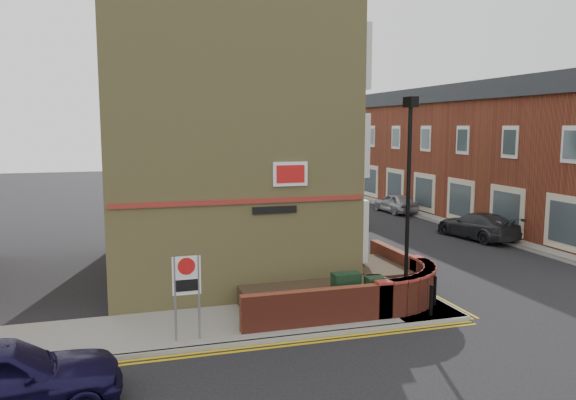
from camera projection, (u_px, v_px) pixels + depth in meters
The scene contains 27 objects.
ground at pixel (374, 331), 15.40m from camera, with size 120.00×120.00×0.00m, color black.
pavement_corner at pixel (238, 323), 15.83m from camera, with size 13.00×3.00×0.12m, color gray.
pavement_main at pixel (282, 226), 31.16m from camera, with size 2.00×32.00×0.12m, color gray.
pavement_far at pixel (486, 225), 31.43m from camera, with size 4.00×40.00×0.12m, color gray.
kerb_side at pixel (249, 343), 14.40m from camera, with size 13.00×0.15×0.12m, color gray.
kerb_main_near at pixel (300, 225), 31.44m from camera, with size 0.15×32.00×0.12m, color gray.
kerb_main_far at pixel (454, 227), 30.87m from camera, with size 0.15×40.00×0.12m, color gray.
yellow_lines_side at pixel (251, 348), 14.17m from camera, with size 13.00×0.28×0.01m, color gold.
yellow_lines_main at pixel (304, 226), 31.52m from camera, with size 0.28×32.00×0.01m, color gold.
corner_building at pixel (218, 109), 21.38m from camera, with size 8.95×10.40×13.60m.
garden_wall at pixel (340, 303), 17.78m from camera, with size 6.80×6.00×1.20m, color maroon, non-canonical shape.
lamppost at pixel (408, 202), 16.56m from camera, with size 0.25×0.50×6.30m.
utility_cabinet_large at pixel (346, 293), 16.46m from camera, with size 0.80×0.45×1.20m, color black.
utility_cabinet_small at pixel (375, 295), 16.41m from camera, with size 0.55×0.40×1.10m, color black.
bollard_near at pixel (431, 300), 16.28m from camera, with size 0.11×0.11×0.90m, color black.
bollard_far at pixel (435, 291), 17.21m from camera, with size 0.11×0.11×0.90m, color black.
zone_sign at pixel (187, 282), 14.24m from camera, with size 0.72×0.07×2.20m.
far_terrace at pixel (469, 151), 35.14m from camera, with size 5.40×30.40×8.00m.
far_terrace_cream at pixel (343, 142), 55.08m from camera, with size 5.40×12.40×8.00m.
tree_near at pixel (293, 143), 28.70m from camera, with size 3.64×3.65×6.70m.
tree_mid at pixel (256, 132), 36.23m from camera, with size 4.03×4.03×7.42m.
tree_far at pixel (233, 135), 43.87m from camera, with size 3.81×3.81×7.00m.
traffic_light_assembly at pixel (252, 166), 39.47m from camera, with size 0.20×0.16×4.20m.
silver_car_near at pixel (327, 215), 30.55m from camera, with size 1.67×4.80×1.58m, color #B5B8BE.
red_car_main at pixel (333, 214), 31.94m from camera, with size 1.97×4.27×1.19m, color maroon.
grey_car_far at pixel (477, 225), 27.95m from camera, with size 1.86×4.57×1.33m, color #2A2B2F.
silver_car_far at pixel (395, 203), 36.35m from camera, with size 1.51×3.75×1.28m, color #939399.
Camera 1 is at (-6.50, -13.50, 5.58)m, focal length 35.00 mm.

